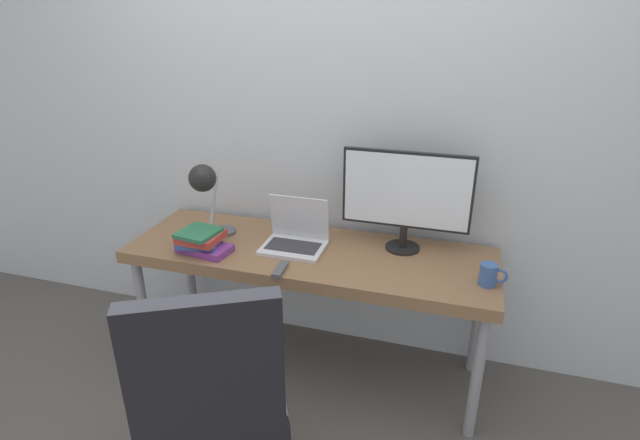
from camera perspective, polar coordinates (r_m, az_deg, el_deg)
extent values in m
plane|color=#514C47|center=(2.64, -3.19, -20.23)|extent=(12.00, 12.00, 0.00)
cube|color=silver|center=(2.58, 1.16, 11.83)|extent=(8.00, 0.05, 2.60)
cube|color=brown|center=(2.47, -1.23, -4.06)|extent=(1.80, 0.59, 0.06)
cylinder|color=gray|center=(2.82, -19.44, -10.09)|extent=(0.05, 0.05, 0.65)
cylinder|color=gray|center=(2.38, 17.47, -16.77)|extent=(0.05, 0.05, 0.65)
cylinder|color=gray|center=(3.14, -14.59, -5.78)|extent=(0.05, 0.05, 0.65)
cylinder|color=gray|center=(2.76, 17.59, -10.64)|extent=(0.05, 0.05, 0.65)
cube|color=silver|center=(2.45, -3.09, -3.20)|extent=(0.30, 0.23, 0.02)
cube|color=#2D2D33|center=(2.45, -3.10, -2.99)|extent=(0.26, 0.14, 0.00)
cube|color=silver|center=(2.49, -2.39, 0.29)|extent=(0.30, 0.04, 0.23)
cube|color=black|center=(2.49, -2.40, 0.27)|extent=(0.27, 0.03, 0.20)
cylinder|color=black|center=(2.50, 9.40, -3.11)|extent=(0.17, 0.17, 0.01)
cylinder|color=black|center=(2.47, 9.50, -1.76)|extent=(0.04, 0.04, 0.12)
cube|color=black|center=(2.38, 9.88, 3.38)|extent=(0.61, 0.02, 0.37)
cube|color=silver|center=(2.37, 9.84, 3.28)|extent=(0.59, 0.00, 0.35)
cylinder|color=#4C4C51|center=(2.68, -10.99, -1.26)|extent=(0.13, 0.13, 0.02)
cylinder|color=#99999E|center=(2.55, -12.09, 1.65)|extent=(0.02, 0.17, 0.34)
sphere|color=black|center=(2.43, -13.29, 4.69)|extent=(0.13, 0.13, 0.13)
sphere|color=black|center=(2.50, -8.99, -22.76)|extent=(0.05, 0.05, 0.05)
cube|color=black|center=(1.99, -12.08, -18.93)|extent=(0.68, 0.68, 0.09)
cube|color=black|center=(1.63, -12.97, -16.34)|extent=(0.46, 0.29, 0.50)
cube|color=#753384|center=(2.49, -13.04, -3.19)|extent=(0.27, 0.18, 0.03)
cube|color=#334C8C|center=(2.50, -13.51, -2.36)|extent=(0.22, 0.21, 0.02)
cube|color=#B2382D|center=(2.48, -13.45, -1.89)|extent=(0.20, 0.19, 0.04)
cube|color=#286B47|center=(2.46, -13.74, -1.41)|extent=(0.20, 0.20, 0.02)
cube|color=#4C4C51|center=(2.26, -4.57, -5.66)|extent=(0.05, 0.14, 0.02)
cylinder|color=#385693|center=(2.25, 18.66, -5.93)|extent=(0.07, 0.07, 0.10)
torus|color=#385693|center=(2.26, 19.86, -6.06)|extent=(0.07, 0.01, 0.07)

